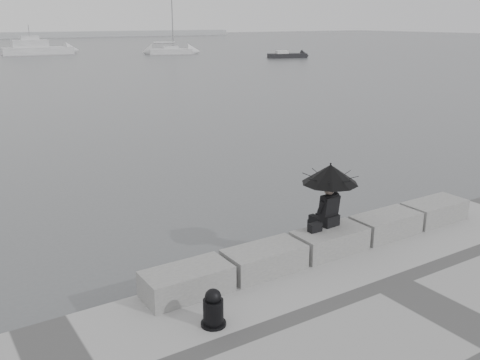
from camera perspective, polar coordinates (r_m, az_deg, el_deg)
ground at (r=12.18m, az=7.95°, el=-8.99°), size 360.00×360.00×0.00m
stone_block_far_left at (r=9.80m, az=-5.69°, el=-10.75°), size 1.60×0.80×0.50m
stone_block_left at (r=10.59m, az=2.61°, el=-8.48°), size 1.60×0.80×0.50m
stone_block_centre at (r=11.57m, az=9.55°, el=-6.43°), size 1.60×0.80×0.50m
stone_block_right at (r=12.71m, az=15.28°, el=-4.65°), size 1.60×0.80×0.50m
stone_block_far_right at (r=13.96m, az=20.01°, el=-3.13°), size 1.60×0.80×0.50m
seated_person at (r=11.41m, az=9.60°, el=-0.04°), size 1.20×1.20×1.39m
bag at (r=11.31m, az=7.99°, el=-5.04°), size 0.28×0.16×0.18m
mooring_bollard at (r=8.85m, az=-2.87°, el=-13.72°), size 0.41×0.41×0.65m
sailboat_right at (r=85.51m, az=-7.39°, el=13.54°), size 6.85×4.51×12.90m
motor_cruiser at (r=89.07m, az=-20.75°, el=12.98°), size 10.44×3.69×4.50m
small_motorboat at (r=76.83m, az=5.06°, el=13.09°), size 5.63×3.18×1.10m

